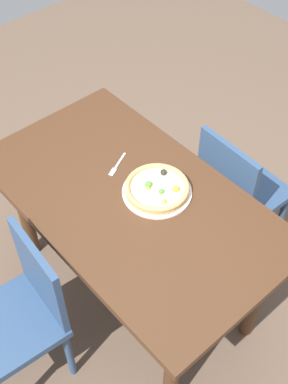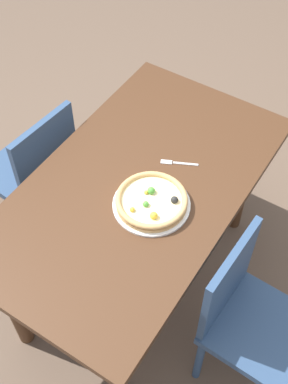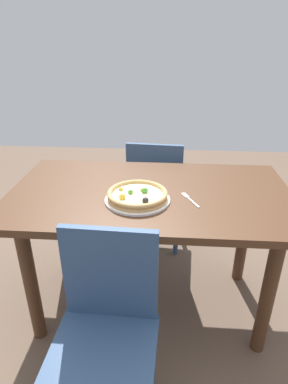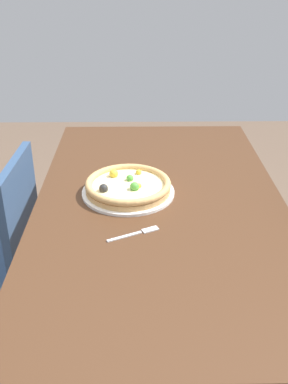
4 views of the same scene
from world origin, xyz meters
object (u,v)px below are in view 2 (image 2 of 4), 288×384
Objects in this scene: dining_table at (137,201)px; chair_far at (35,170)px; fork at (176,163)px; chair_near at (248,316)px; plate at (151,204)px; pizza at (152,201)px.

chair_far is at bearing 89.36° from dining_table.
chair_far is 5.53× the size of fork.
fork is at bearing -118.53° from chair_near.
chair_near is 0.61m from plate.
chair_near is 0.71m from fork.
chair_far is at bearing -94.06° from chair_near.
fork is (0.25, 0.03, -0.03)m from pizza.
dining_table is 0.19m from pizza.
chair_far is at bearing 85.11° from pizza.
chair_near reaches higher than plate.
dining_table is 0.67m from chair_near.
plate is 2.05× the size of fork.
chair_near is at bearing -98.49° from plate.
dining_table is at bearing 62.70° from pizza.
plate is (0.08, 0.52, 0.31)m from chair_near.
chair_far is 2.92× the size of pizza.
chair_far is (0.14, 1.26, 0.00)m from chair_near.
chair_near is at bearing -102.00° from dining_table.
pizza reaches higher than fork.
chair_near is 1.00× the size of chair_far.
chair_near is 2.92× the size of pizza.
pizza is (-0.00, -0.00, 0.03)m from plate.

